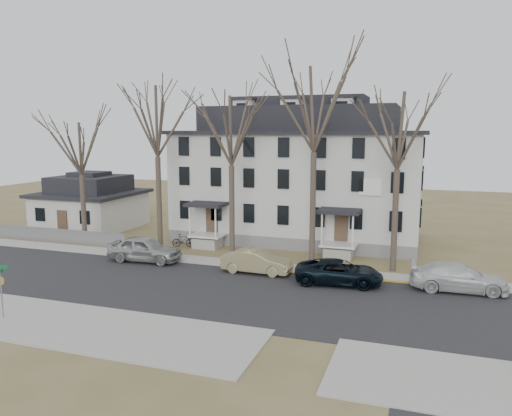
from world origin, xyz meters
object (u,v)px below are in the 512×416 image
(tree_far_left, at_px, (157,116))
(car_silver, at_px, (145,249))
(car_white, at_px, (458,278))
(street_sign, at_px, (1,284))
(car_navy, at_px, (339,273))
(small_house, at_px, (91,205))
(tree_mid_right, at_px, (399,125))
(bicycle_left, at_px, (198,241))
(tree_bungalow, at_px, (80,145))
(tree_mid_left, at_px, (231,126))
(tree_center, at_px, (315,103))
(bicycle_right, at_px, (183,241))
(car_tan, at_px, (256,262))
(boarding_house, at_px, (299,176))

(tree_far_left, height_order, car_silver, tree_far_left)
(car_white, xyz_separation_m, street_sign, (-21.58, -11.94, 1.01))
(car_silver, bearing_deg, car_navy, -96.08)
(small_house, xyz_separation_m, tree_mid_right, (28.50, -6.20, 7.35))
(small_house, relative_size, car_silver, 1.65)
(tree_far_left, xyz_separation_m, bicycle_left, (2.20, 2.08, -9.86))
(tree_bungalow, bearing_deg, tree_mid_left, 0.00)
(tree_center, bearing_deg, car_silver, -163.95)
(small_house, height_order, bicycle_right, small_house)
(tree_center, xyz_separation_m, bicycle_left, (-9.80, 2.08, -10.60))
(car_silver, xyz_separation_m, car_navy, (13.95, -0.86, -0.17))
(tree_mid_right, relative_size, bicycle_left, 6.89)
(tree_mid_right, bearing_deg, tree_bungalow, 180.00)
(tree_far_left, height_order, tree_center, tree_center)
(tree_mid_left, height_order, tree_center, tree_center)
(small_house, bearing_deg, car_navy, -21.98)
(tree_bungalow, distance_m, car_tan, 18.03)
(tree_center, relative_size, car_navy, 2.80)
(small_house, xyz_separation_m, car_tan, (20.08, -9.68, -1.49))
(tree_far_left, relative_size, car_white, 2.52)
(car_silver, bearing_deg, tree_bungalow, 64.23)
(tree_mid_right, height_order, bicycle_left, tree_mid_right)
(car_silver, relative_size, car_navy, 1.00)
(tree_mid_left, relative_size, street_sign, 4.67)
(bicycle_left, bearing_deg, street_sign, -171.91)
(bicycle_right, bearing_deg, tree_far_left, 125.54)
(car_navy, bearing_deg, small_house, 62.48)
(tree_mid_left, height_order, car_navy, tree_mid_left)
(tree_bungalow, distance_m, car_navy, 23.18)
(boarding_house, xyz_separation_m, bicycle_right, (-7.83, -6.60, -4.85))
(boarding_house, relative_size, tree_mid_left, 1.63)
(car_tan, bearing_deg, tree_bungalow, 78.25)
(tree_far_left, distance_m, street_sign, 17.39)
(small_house, bearing_deg, bicycle_left, -17.31)
(tree_bungalow, bearing_deg, bicycle_right, 10.75)
(tree_mid_left, relative_size, tree_bungalow, 1.18)
(car_white, xyz_separation_m, bicycle_right, (-20.19, 4.75, -0.26))
(car_white, bearing_deg, small_house, 69.93)
(car_tan, relative_size, car_white, 0.85)
(tree_far_left, xyz_separation_m, car_silver, (0.63, -3.27, -9.45))
(small_house, xyz_separation_m, street_sign, (10.78, -21.34, -0.45))
(bicycle_right, xyz_separation_m, street_sign, (-1.39, -16.70, 1.27))
(car_tan, height_order, street_sign, street_sign)
(car_silver, relative_size, car_tan, 1.14)
(car_silver, distance_m, street_sign, 11.94)
(car_silver, bearing_deg, car_white, -92.37)
(small_house, xyz_separation_m, car_silver, (11.63, -9.47, -1.35))
(small_house, distance_m, bicycle_right, 13.14)
(tree_center, relative_size, car_silver, 2.79)
(boarding_house, bearing_deg, bicycle_left, -138.22)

